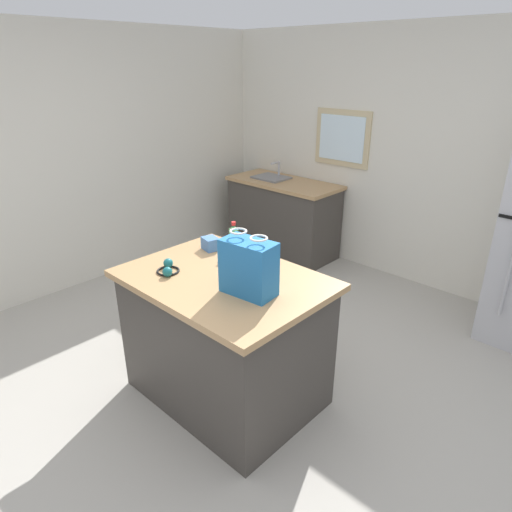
{
  "coord_description": "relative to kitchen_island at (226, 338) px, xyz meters",
  "views": [
    {
      "loc": [
        1.74,
        -1.74,
        2.18
      ],
      "look_at": [
        -0.17,
        0.29,
        0.97
      ],
      "focal_mm": 31.61,
      "sensor_mm": 36.0,
      "label": 1
    }
  ],
  "objects": [
    {
      "name": "ground",
      "position": [
        0.17,
        0.01,
        -0.46
      ],
      "size": [
        6.31,
        6.31,
        0.0
      ],
      "primitive_type": "plane",
      "color": "#ADA89E"
    },
    {
      "name": "back_wall",
      "position": [
        0.15,
        2.64,
        0.8
      ],
      "size": [
        5.22,
        0.13,
        2.53
      ],
      "color": "silver",
      "rests_on": "ground"
    },
    {
      "name": "left_wall",
      "position": [
        -2.44,
        0.01,
        0.8
      ],
      "size": [
        0.1,
        5.26,
        2.53
      ],
      "color": "silver",
      "rests_on": "ground"
    },
    {
      "name": "kitchen_island",
      "position": [
        0.0,
        0.0,
        0.0
      ],
      "size": [
        1.29,
        0.94,
        0.92
      ],
      "color": "#423D38",
      "rests_on": "ground"
    },
    {
      "name": "sink_counter",
      "position": [
        -1.42,
        2.28,
        -0.01
      ],
      "size": [
        1.35,
        0.62,
        1.07
      ],
      "color": "#423D38",
      "rests_on": "ground"
    },
    {
      "name": "shopping_bag",
      "position": [
        0.27,
        -0.04,
        0.62
      ],
      "size": [
        0.34,
        0.21,
        0.37
      ],
      "color": "#236BAD",
      "rests_on": "kitchen_island"
    },
    {
      "name": "small_box",
      "position": [
        -0.4,
        0.25,
        0.5
      ],
      "size": [
        0.14,
        0.12,
        0.09
      ],
      "primitive_type": "cube",
      "rotation": [
        0.0,
        0.0,
        -0.23
      ],
      "color": "#4775B7",
      "rests_on": "kitchen_island"
    },
    {
      "name": "bottle",
      "position": [
        -0.24,
        0.33,
        0.56
      ],
      "size": [
        0.07,
        0.07,
        0.23
      ],
      "color": "#4C9956",
      "rests_on": "kitchen_island"
    },
    {
      "name": "ear_defenders",
      "position": [
        -0.32,
        -0.2,
        0.48
      ],
      "size": [
        0.21,
        0.21,
        0.06
      ],
      "color": "black",
      "rests_on": "kitchen_island"
    }
  ]
}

